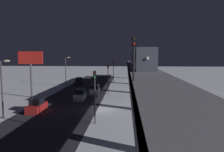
{
  "coord_description": "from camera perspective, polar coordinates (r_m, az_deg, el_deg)",
  "views": [
    {
      "loc": [
        -3.62,
        31.85,
        8.33
      ],
      "look_at": [
        -0.0,
        -24.64,
        2.68
      ],
      "focal_mm": 34.71,
      "sensor_mm": 36.0,
      "label": 1
    }
  ],
  "objects": [
    {
      "name": "sedan_black",
      "position": [
        60.88,
        -8.68,
        -1.48
      ],
      "size": [
        1.91,
        4.51,
        1.97
      ],
      "color": "black",
      "rests_on": "ground_plane"
    },
    {
      "name": "street_lamp_far",
      "position": [
        59.12,
        -11.91,
        2.17
      ],
      "size": [
        1.35,
        0.44,
        7.65
      ],
      "color": "#38383D",
      "rests_on": "ground_plane"
    },
    {
      "name": "traffic_light_far",
      "position": [
        64.18,
        0.37,
        2.01
      ],
      "size": [
        0.32,
        0.44,
        6.4
      ],
      "color": "#2D2D2D",
      "rests_on": "ground_plane"
    },
    {
      "name": "traffic_light_mid",
      "position": [
        44.96,
        -1.05,
        0.43
      ],
      "size": [
        0.32,
        0.44,
        6.4
      ],
      "color": "#2D2D2D",
      "rests_on": "ground_plane"
    },
    {
      "name": "street_lamp_near",
      "position": [
        31.38,
        -26.73,
        -1.34
      ],
      "size": [
        1.35,
        0.44,
        7.65
      ],
      "color": "#38383D",
      "rests_on": "ground_plane"
    },
    {
      "name": "avenue_asphalt",
      "position": [
        34.34,
        -13.15,
        -8.48
      ],
      "size": [
        11.0,
        101.07,
        0.01
      ],
      "primitive_type": "cube",
      "color": "#28282D",
      "rests_on": "ground_plane"
    },
    {
      "name": "elevated_railway",
      "position": [
        32.13,
        8.56,
        -0.12
      ],
      "size": [
        5.0,
        101.07,
        5.93
      ],
      "color": "slate",
      "rests_on": "ground_plane"
    },
    {
      "name": "commercial_billboard",
      "position": [
        44.67,
        -20.64,
        3.41
      ],
      "size": [
        4.8,
        0.36,
        8.9
      ],
      "color": "#4C4C51",
      "rests_on": "ground_plane"
    },
    {
      "name": "ground_plane",
      "position": [
        33.12,
        -2.77,
        -8.87
      ],
      "size": [
        240.0,
        240.0,
        0.0
      ],
      "primitive_type": "plane",
      "color": "white"
    },
    {
      "name": "rail_signal",
      "position": [
        19.37,
        5.75,
        6.64
      ],
      "size": [
        0.36,
        0.41,
        4.0
      ],
      "color": "black",
      "rests_on": "elevated_railway"
    },
    {
      "name": "sedan_white",
      "position": [
        46.38,
        -4.56,
        -3.66
      ],
      "size": [
        1.8,
        4.24,
        1.97
      ],
      "rotation": [
        0.0,
        0.0,
        3.14
      ],
      "color": "silver",
      "rests_on": "ground_plane"
    },
    {
      "name": "sedan_red",
      "position": [
        33.8,
        -19.2,
        -7.5
      ],
      "size": [
        1.8,
        4.12,
        1.97
      ],
      "color": "#A51E1E",
      "rests_on": "ground_plane"
    },
    {
      "name": "traffic_light_near",
      "position": [
        25.9,
        -4.57,
        -3.5
      ],
      "size": [
        0.32,
        0.44,
        6.4
      ],
      "color": "#2D2D2D",
      "rests_on": "ground_plane"
    },
    {
      "name": "sedan_silver",
      "position": [
        40.71,
        -8.32,
        -5.02
      ],
      "size": [
        1.8,
        4.14,
        1.97
      ],
      "rotation": [
        0.0,
        0.0,
        3.14
      ],
      "color": "#B2B2B7",
      "rests_on": "ground_plane"
    },
    {
      "name": "subway_train",
      "position": [
        47.66,
        7.11,
        4.91
      ],
      "size": [
        2.94,
        36.87,
        3.4
      ],
      "color": "#4C5160",
      "rests_on": "elevated_railway"
    }
  ]
}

